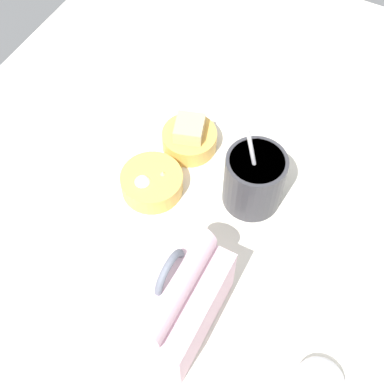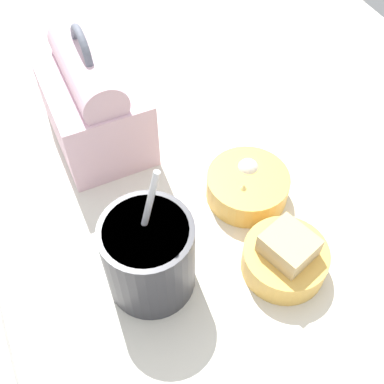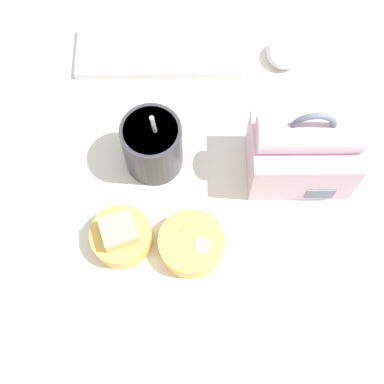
% 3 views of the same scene
% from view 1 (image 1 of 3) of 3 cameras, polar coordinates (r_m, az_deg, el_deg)
% --- Properties ---
extents(desk_surface, '(1.40, 1.10, 0.02)m').
position_cam_1_polar(desk_surface, '(0.95, 0.94, -2.73)').
color(desk_surface, silver).
rests_on(desk_surface, ground).
extents(keyboard, '(0.32, 0.11, 0.02)m').
position_cam_1_polar(keyboard, '(0.95, 19.11, -5.98)').
color(keyboard, silver).
rests_on(keyboard, desk_surface).
extents(lunch_bag, '(0.18, 0.13, 0.19)m').
position_cam_1_polar(lunch_bag, '(0.80, -2.17, -11.15)').
color(lunch_bag, beige).
rests_on(lunch_bag, desk_surface).
extents(soup_cup, '(0.10, 0.10, 0.19)m').
position_cam_1_polar(soup_cup, '(0.92, 6.64, 1.36)').
color(soup_cup, '#333338').
rests_on(soup_cup, desk_surface).
extents(bento_bowl_sandwich, '(0.10, 0.10, 0.07)m').
position_cam_1_polar(bento_bowl_sandwich, '(1.01, -0.28, 5.80)').
color(bento_bowl_sandwich, '#EAB24C').
rests_on(bento_bowl_sandwich, desk_surface).
extents(bento_bowl_snacks, '(0.11, 0.11, 0.05)m').
position_cam_1_polar(bento_bowl_snacks, '(0.96, -4.28, 1.05)').
color(bento_bowl_snacks, '#EAB24C').
rests_on(bento_bowl_snacks, desk_surface).
extents(computer_mouse, '(0.07, 0.07, 0.04)m').
position_cam_1_polar(computer_mouse, '(0.84, 13.51, -18.95)').
color(computer_mouse, silver).
rests_on(computer_mouse, desk_surface).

